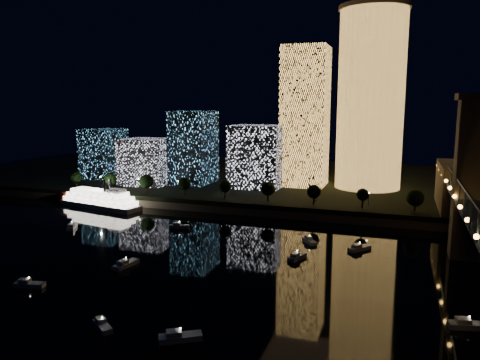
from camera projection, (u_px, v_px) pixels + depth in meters
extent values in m
plane|color=black|center=(211.00, 290.00, 119.02)|extent=(520.00, 520.00, 0.00)
cube|color=black|center=(319.00, 182.00, 267.80)|extent=(420.00, 160.00, 5.00)
cube|color=#6B5E4C|center=(287.00, 214.00, 195.23)|extent=(420.00, 6.00, 3.00)
cylinder|color=#F2AC4D|center=(371.00, 101.00, 230.22)|extent=(32.00, 32.00, 86.45)
cylinder|color=#6B5E4C|center=(375.00, 7.00, 223.09)|extent=(34.00, 34.00, 2.00)
cube|color=#F2AC4D|center=(305.00, 117.00, 238.99)|extent=(22.16, 22.16, 70.51)
cube|color=white|center=(257.00, 156.00, 236.82)|extent=(25.43, 21.52, 31.30)
cube|color=#5DC1FF|center=(194.00, 147.00, 248.84)|extent=(19.10, 24.83, 38.20)
cube|color=white|center=(147.00, 161.00, 245.70)|extent=(23.88, 21.71, 23.88)
cube|color=#5DC1FF|center=(104.00, 153.00, 268.45)|extent=(19.82, 21.80, 27.74)
cube|color=#6B5E4C|center=(474.00, 181.00, 140.74)|extent=(11.00, 9.00, 48.00)
cube|color=#6B5E4C|center=(454.00, 192.00, 189.38)|extent=(12.00, 40.00, 23.00)
cube|color=#162649|center=(472.00, 216.00, 107.33)|extent=(0.50, 0.50, 7.00)
cube|color=#162649|center=(460.00, 197.00, 129.71)|extent=(0.50, 0.50, 7.00)
cube|color=#162649|center=(452.00, 183.00, 152.09)|extent=(0.50, 0.50, 7.00)
sphere|color=#FFA438|center=(476.00, 237.00, 96.58)|extent=(1.20, 1.20, 1.20)
sphere|color=#FFA438|center=(455.00, 196.00, 138.54)|extent=(1.20, 1.20, 1.20)
sphere|color=#FFA438|center=(443.00, 175.00, 180.49)|extent=(1.20, 1.20, 1.20)
cube|color=silver|center=(100.00, 205.00, 214.18)|extent=(43.72, 17.80, 2.13)
cube|color=white|center=(100.00, 201.00, 213.85)|extent=(40.06, 16.25, 1.95)
cube|color=white|center=(100.00, 196.00, 213.53)|extent=(36.40, 14.69, 1.95)
cube|color=white|center=(99.00, 192.00, 213.22)|extent=(31.00, 12.79, 1.95)
cube|color=silver|center=(116.00, 191.00, 207.65)|extent=(8.00, 6.60, 1.60)
cylinder|color=black|center=(104.00, 186.00, 208.47)|extent=(1.24, 1.24, 5.33)
cylinder|color=black|center=(110.00, 185.00, 211.50)|extent=(1.24, 1.24, 5.33)
cylinder|color=maroon|center=(68.00, 197.00, 224.52)|extent=(7.64, 9.04, 6.22)
cube|color=silver|center=(179.00, 227.00, 178.37)|extent=(7.93, 5.05, 1.20)
cube|color=silver|center=(176.00, 224.00, 178.14)|extent=(3.19, 2.81, 1.00)
sphere|color=white|center=(179.00, 222.00, 178.05)|extent=(0.36, 0.36, 0.36)
cube|color=silver|center=(469.00, 326.00, 98.82)|extent=(8.76, 4.52, 1.20)
cube|color=silver|center=(463.00, 320.00, 98.77)|extent=(3.35, 2.79, 1.00)
sphere|color=white|center=(470.00, 317.00, 98.50)|extent=(0.36, 0.36, 0.36)
cube|color=silver|center=(126.00, 264.00, 136.49)|extent=(4.32, 9.08, 1.20)
cube|color=silver|center=(123.00, 262.00, 135.19)|extent=(2.78, 3.41, 1.00)
sphere|color=white|center=(126.00, 258.00, 136.17)|extent=(0.36, 0.36, 0.36)
cube|color=silver|center=(180.00, 338.00, 93.75)|extent=(8.80, 6.85, 1.20)
cube|color=silver|center=(174.00, 333.00, 93.30)|extent=(3.75, 3.49, 1.00)
sphere|color=white|center=(180.00, 328.00, 93.43)|extent=(0.36, 0.36, 0.36)
cube|color=silver|center=(102.00, 326.00, 98.40)|extent=(6.74, 5.72, 1.20)
cube|color=silver|center=(101.00, 320.00, 99.04)|extent=(2.95, 2.81, 1.00)
sphere|color=white|center=(102.00, 318.00, 98.08)|extent=(0.36, 0.36, 0.36)
cube|color=silver|center=(72.00, 227.00, 177.64)|extent=(5.51, 8.00, 1.20)
cube|color=silver|center=(71.00, 225.00, 176.34)|extent=(2.96, 3.29, 1.00)
sphere|color=white|center=(72.00, 222.00, 177.32)|extent=(0.36, 0.36, 0.36)
cube|color=silver|center=(297.00, 257.00, 142.88)|extent=(4.77, 7.98, 1.20)
cube|color=silver|center=(295.00, 255.00, 141.82)|extent=(2.73, 3.16, 1.00)
sphere|color=white|center=(297.00, 251.00, 142.56)|extent=(0.36, 0.36, 0.36)
cube|color=silver|center=(29.00, 285.00, 121.10)|extent=(8.22, 4.29, 1.20)
cube|color=silver|center=(25.00, 281.00, 121.03)|extent=(3.15, 2.63, 1.00)
sphere|color=white|center=(29.00, 277.00, 120.77)|extent=(0.36, 0.36, 0.36)
cube|color=silver|center=(360.00, 248.00, 151.51)|extent=(7.19, 8.18, 1.20)
cube|color=silver|center=(357.00, 246.00, 150.66)|extent=(3.49, 3.62, 1.00)
sphere|color=white|center=(360.00, 242.00, 151.19)|extent=(0.36, 0.36, 0.36)
cube|color=silver|center=(309.00, 241.00, 159.35)|extent=(6.08, 7.22, 1.20)
cube|color=silver|center=(308.00, 237.00, 160.20)|extent=(3.00, 3.15, 1.00)
sphere|color=white|center=(310.00, 236.00, 159.03)|extent=(0.36, 0.36, 0.36)
cylinder|color=black|center=(77.00, 184.00, 235.53)|extent=(0.70, 0.70, 4.00)
sphere|color=black|center=(76.00, 177.00, 234.96)|extent=(5.76, 5.76, 5.76)
cylinder|color=black|center=(111.00, 186.00, 229.06)|extent=(0.70, 0.70, 4.00)
sphere|color=black|center=(110.00, 179.00, 228.49)|extent=(6.15, 6.15, 6.15)
cylinder|color=black|center=(147.00, 189.00, 222.59)|extent=(0.70, 0.70, 4.00)
sphere|color=black|center=(146.00, 181.00, 222.02)|extent=(6.73, 6.73, 6.73)
cylinder|color=black|center=(185.00, 191.00, 216.12)|extent=(0.70, 0.70, 4.00)
sphere|color=black|center=(184.00, 184.00, 215.55)|extent=(6.04, 6.04, 6.04)
cylinder|color=black|center=(225.00, 194.00, 209.65)|extent=(0.70, 0.70, 4.00)
sphere|color=black|center=(225.00, 186.00, 209.08)|extent=(5.72, 5.72, 5.72)
cylinder|color=black|center=(268.00, 197.00, 203.18)|extent=(0.70, 0.70, 4.00)
sphere|color=black|center=(268.00, 189.00, 202.61)|extent=(6.05, 6.05, 6.05)
cylinder|color=black|center=(314.00, 200.00, 196.71)|extent=(0.70, 0.70, 4.00)
sphere|color=black|center=(314.00, 192.00, 196.14)|extent=(5.88, 5.88, 5.88)
cylinder|color=black|center=(362.00, 203.00, 190.24)|extent=(0.70, 0.70, 4.00)
sphere|color=black|center=(363.00, 195.00, 189.67)|extent=(5.09, 5.09, 5.09)
cylinder|color=black|center=(415.00, 207.00, 183.77)|extent=(0.70, 0.70, 4.00)
sphere|color=black|center=(415.00, 198.00, 183.20)|extent=(6.73, 6.73, 6.73)
cylinder|color=black|center=(101.00, 182.00, 237.81)|extent=(0.24, 0.24, 5.00)
sphere|color=#FFCC7F|center=(101.00, 177.00, 237.35)|extent=(0.70, 0.70, 0.70)
cylinder|color=black|center=(139.00, 185.00, 230.69)|extent=(0.24, 0.24, 5.00)
sphere|color=#FFCC7F|center=(138.00, 179.00, 230.24)|extent=(0.70, 0.70, 0.70)
cylinder|color=black|center=(179.00, 187.00, 223.57)|extent=(0.24, 0.24, 5.00)
sphere|color=#FFCC7F|center=(179.00, 181.00, 223.12)|extent=(0.70, 0.70, 0.70)
cylinder|color=black|center=(221.00, 190.00, 216.45)|extent=(0.24, 0.24, 5.00)
sphere|color=#FFCC7F|center=(221.00, 184.00, 216.00)|extent=(0.70, 0.70, 0.70)
cylinder|color=black|center=(267.00, 193.00, 209.34)|extent=(0.24, 0.24, 5.00)
sphere|color=#FFCC7F|center=(267.00, 187.00, 208.89)|extent=(0.70, 0.70, 0.70)
cylinder|color=black|center=(316.00, 196.00, 202.22)|extent=(0.24, 0.24, 5.00)
sphere|color=#FFCC7F|center=(316.00, 190.00, 201.77)|extent=(0.70, 0.70, 0.70)
cylinder|color=black|center=(369.00, 199.00, 195.10)|extent=(0.24, 0.24, 5.00)
sphere|color=#FFCC7F|center=(369.00, 193.00, 194.65)|extent=(0.70, 0.70, 0.70)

